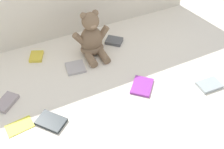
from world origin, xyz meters
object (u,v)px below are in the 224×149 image
at_px(book_case_1, 19,126).
at_px(book_case_7, 114,41).
at_px(book_case_0, 75,68).
at_px(book_case_6, 6,102).
at_px(teddy_bear, 92,39).
at_px(book_case_2, 36,56).
at_px(book_case_4, 51,121).
at_px(book_case_5, 209,85).
at_px(book_case_3, 142,86).

relative_size(book_case_1, book_case_7, 1.19).
distance_m(book_case_0, book_case_6, 0.38).
xyz_separation_m(teddy_bear, book_case_7, (0.15, 0.03, -0.09)).
bearing_deg(teddy_bear, book_case_2, 163.43).
xyz_separation_m(book_case_1, book_case_6, (-0.03, 0.16, 0.01)).
distance_m(teddy_bear, book_case_6, 0.55).
distance_m(book_case_4, book_case_5, 0.78).
bearing_deg(book_case_5, book_case_1, 82.37).
distance_m(book_case_0, book_case_2, 0.25).
bearing_deg(book_case_0, book_case_4, -119.72).
bearing_deg(book_case_3, book_case_6, -153.61).
bearing_deg(book_case_7, teddy_bear, -33.84).
bearing_deg(book_case_6, book_case_0, 60.57).
relative_size(book_case_5, book_case_7, 1.21).
bearing_deg(book_case_2, book_case_4, -73.52).
relative_size(book_case_2, book_case_5, 0.80).
relative_size(book_case_0, book_case_7, 1.03).
xyz_separation_m(book_case_3, book_case_7, (0.04, 0.39, 0.00)).
bearing_deg(book_case_5, book_case_4, 83.44).
bearing_deg(book_case_7, book_case_4, -8.16).
bearing_deg(book_case_1, book_case_3, 80.79).
bearing_deg(book_case_4, book_case_0, -166.67).
relative_size(book_case_1, book_case_3, 0.90).
height_order(teddy_bear, book_case_7, teddy_bear).
bearing_deg(book_case_6, teddy_bear, 66.06).
bearing_deg(book_case_0, book_case_2, 139.62).
distance_m(book_case_5, book_case_7, 0.60).
bearing_deg(teddy_bear, book_case_0, -146.33).
distance_m(book_case_2, book_case_4, 0.47).
bearing_deg(book_case_1, book_case_7, 113.40).
xyz_separation_m(book_case_1, book_case_2, (0.19, 0.43, 0.00)).
xyz_separation_m(book_case_2, book_case_3, (0.41, -0.46, -0.00)).
distance_m(book_case_1, book_case_5, 0.92).
height_order(teddy_bear, book_case_4, teddy_bear).
height_order(book_case_1, book_case_3, book_case_3).
distance_m(teddy_bear, book_case_4, 0.52).
distance_m(teddy_bear, book_case_0, 0.18).
bearing_deg(book_case_0, teddy_bear, 39.96).
bearing_deg(book_case_0, book_case_7, 30.38).
height_order(book_case_0, book_case_6, book_case_6).
distance_m(teddy_bear, book_case_5, 0.66).
xyz_separation_m(book_case_3, book_case_6, (-0.62, 0.19, 0.00)).
xyz_separation_m(book_case_2, book_case_6, (-0.21, -0.27, 0.00)).
bearing_deg(book_case_3, book_case_7, 126.96).
xyz_separation_m(book_case_1, book_case_3, (0.60, -0.03, 0.00)).
bearing_deg(book_case_0, book_case_6, -158.83).
bearing_deg(book_case_5, teddy_bear, 42.74).
relative_size(book_case_0, book_case_3, 0.78).
bearing_deg(book_case_2, book_case_5, -16.68).
bearing_deg(teddy_bear, book_case_3, -71.14).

